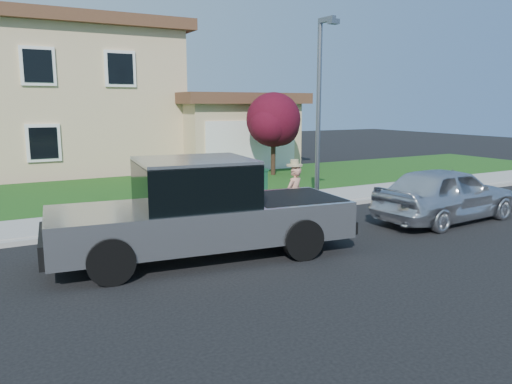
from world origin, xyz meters
TOP-DOWN VIEW (x-y plane):
  - ground at (0.00, 0.00)m, footprint 80.00×80.00m
  - curb at (1.00, 2.90)m, footprint 40.00×0.20m
  - sidewalk at (1.00, 4.00)m, footprint 40.00×2.00m
  - lawn at (1.00, 8.50)m, footprint 40.00×7.00m
  - house at (1.31, 16.38)m, footprint 14.00×11.30m
  - pickup_truck at (-0.53, 0.15)m, footprint 6.44×2.80m
  - woman at (2.64, 1.52)m, footprint 0.68×0.58m
  - sedan at (6.50, -0.07)m, footprint 4.53×2.08m
  - ornamental_tree at (6.69, 9.32)m, footprint 2.58×2.33m
  - trash_bin at (3.27, 4.69)m, footprint 0.64×0.72m
  - street_lamp at (3.72, 1.94)m, footprint 0.27×0.69m

SIDE VIEW (x-z plane):
  - ground at x=0.00m, z-range 0.00..0.00m
  - lawn at x=1.00m, z-range 0.00..0.10m
  - curb at x=1.00m, z-range 0.00..0.12m
  - sidewalk at x=1.00m, z-range 0.00..0.15m
  - trash_bin at x=3.27m, z-range 0.16..1.11m
  - sedan at x=6.50m, z-range 0.00..1.50m
  - woman at x=2.64m, z-range -0.05..1.69m
  - pickup_truck at x=-0.53m, z-range -0.07..1.98m
  - ornamental_tree at x=6.69m, z-range 0.59..4.13m
  - street_lamp at x=3.72m, z-range 0.38..5.73m
  - house at x=1.31m, z-range -0.26..6.59m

